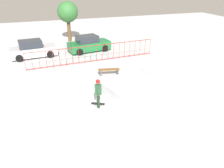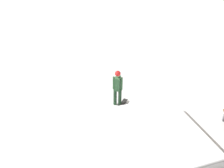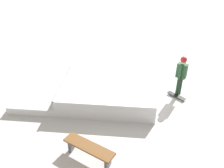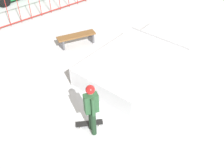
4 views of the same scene
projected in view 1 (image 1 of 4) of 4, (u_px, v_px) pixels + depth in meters
The scene contains 9 objects.
ground_plane at pixel (123, 97), 14.29m from camera, with size 60.00×60.00×0.00m, color #B7BABF.
skate_ramp at pixel (136, 84), 15.22m from camera, with size 5.88×3.88×0.74m.
skater at pixel (98, 91), 12.75m from camera, with size 0.43×0.43×1.73m.
skateboard at pixel (98, 104), 13.36m from camera, with size 0.80×0.55×0.09m.
perimeter_fence at pixel (94, 53), 19.94m from camera, with size 11.41×0.85×1.50m.
park_bench at pixel (109, 71), 17.32m from camera, with size 1.65×0.72×0.48m.
parked_car_silver at pixel (33, 50), 21.11m from camera, with size 4.26×2.26×1.60m.
parked_car_green at pixel (89, 44), 22.82m from camera, with size 4.32×2.43×1.60m.
distant_tree at pixel (68, 12), 25.34m from camera, with size 2.31×2.31×4.47m.
Camera 1 is at (-4.72, -11.71, 6.77)m, focal length 36.66 mm.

